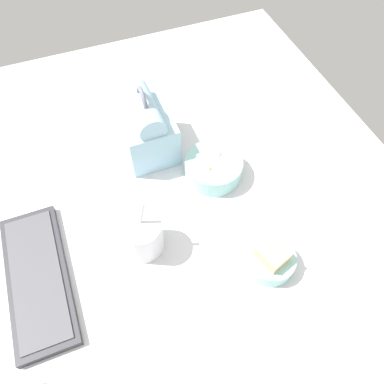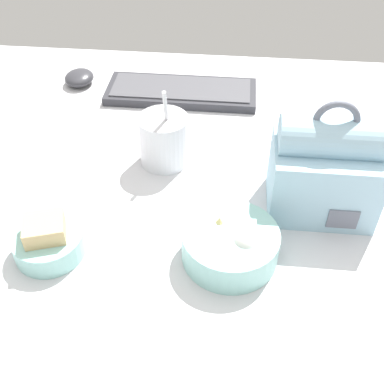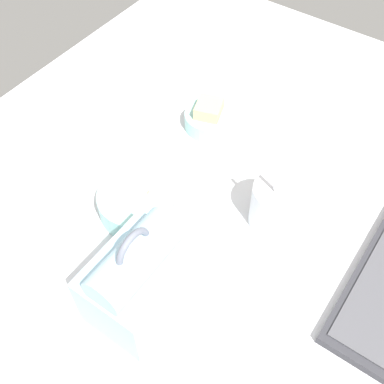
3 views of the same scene
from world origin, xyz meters
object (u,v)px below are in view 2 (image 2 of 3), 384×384
object	(u,v)px
bento_bowl_sandwich	(48,241)
computer_mouse	(79,78)
bento_bowl_snacks	(230,244)
keyboard	(181,91)
lunch_bag	(325,169)
soup_cup	(164,139)

from	to	relation	value
bento_bowl_sandwich	computer_mouse	bearing A→B (deg)	100.58
bento_bowl_sandwich	bento_bowl_snacks	bearing A→B (deg)	3.95
keyboard	computer_mouse	bearing A→B (deg)	172.84
lunch_bag	bento_bowl_snacks	world-z (taller)	lunch_bag
keyboard	lunch_bag	xyz separation A→B (cm)	(26.05, -32.12, 6.66)
lunch_bag	bento_bowl_sandwich	distance (cm)	42.91
soup_cup	computer_mouse	xyz separation A→B (cm)	(-22.96, 25.72, -3.35)
soup_cup	bento_bowl_sandwich	bearing A→B (deg)	-120.52
bento_bowl_sandwich	bento_bowl_snacks	world-z (taller)	bento_bowl_sandwich
keyboard	lunch_bag	bearing A→B (deg)	-50.97
lunch_bag	computer_mouse	world-z (taller)	lunch_bag
soup_cup	bento_bowl_snacks	world-z (taller)	soup_cup
lunch_bag	soup_cup	world-z (taller)	lunch_bag
keyboard	computer_mouse	size ratio (longest dim) A/B	4.43
keyboard	bento_bowl_snacks	world-z (taller)	bento_bowl_snacks
bento_bowl_sandwich	soup_cup	bearing A→B (deg)	59.48
keyboard	bento_bowl_sandwich	distance (cm)	48.32
bento_bowl_snacks	lunch_bag	bearing A→B (deg)	41.58
bento_bowl_sandwich	computer_mouse	world-z (taller)	bento_bowl_sandwich
bento_bowl_snacks	computer_mouse	size ratio (longest dim) A/B	1.93
keyboard	bento_bowl_snacks	distance (cm)	46.05
bento_bowl_snacks	computer_mouse	world-z (taller)	bento_bowl_snacks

